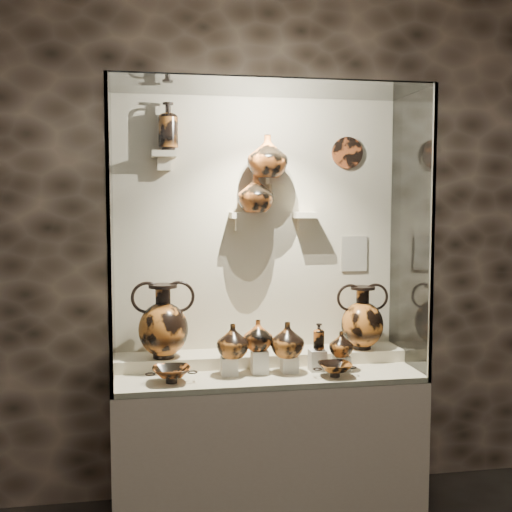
{
  "coord_description": "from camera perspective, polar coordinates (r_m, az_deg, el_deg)",
  "views": [
    {
      "loc": [
        -0.68,
        -1.29,
        1.78
      ],
      "look_at": [
        -0.05,
        2.24,
        1.47
      ],
      "focal_mm": 45.0,
      "sensor_mm": 36.0,
      "label": 1
    }
  ],
  "objects": [
    {
      "name": "pedestal_c",
      "position": [
        3.63,
        3.0,
        -9.57
      ],
      "size": [
        0.09,
        0.09,
        0.09
      ],
      "primitive_type": "cube",
      "color": "silver",
      "rests_on": "front_tier"
    },
    {
      "name": "back_panel",
      "position": [
        3.85,
        0.07,
        2.19
      ],
      "size": [
        1.7,
        0.03,
        1.6
      ],
      "primitive_type": "cube",
      "color": "beige",
      "rests_on": "plinth"
    },
    {
      "name": "bracket_cc",
      "position": [
        3.84,
        4.4,
        3.66
      ],
      "size": [
        0.14,
        0.12,
        0.04
      ],
      "primitive_type": "cube",
      "color": "beige",
      "rests_on": "back_panel"
    },
    {
      "name": "bracket_ul",
      "position": [
        3.73,
        -8.17,
        8.97
      ],
      "size": [
        0.14,
        0.12,
        0.04
      ],
      "primitive_type": "cube",
      "color": "beige",
      "rests_on": "back_panel"
    },
    {
      "name": "frame_post_right",
      "position": [
        3.53,
        15.4,
        1.77
      ],
      "size": [
        0.02,
        0.02,
        1.6
      ],
      "primitive_type": "cube",
      "color": "gray",
      "rests_on": "plinth"
    },
    {
      "name": "jug_a",
      "position": [
        3.53,
        -2.08,
        -7.54
      ],
      "size": [
        0.21,
        0.21,
        0.19
      ],
      "primitive_type": "imported",
      "rotation": [
        0.0,
        0.0,
        0.2
      ],
      "color": "#A65B1F",
      "rests_on": "pedestal_a"
    },
    {
      "name": "ovoid_vase_b",
      "position": [
        3.73,
        1.02,
        8.86
      ],
      "size": [
        0.24,
        0.24,
        0.24
      ],
      "primitive_type": "imported",
      "rotation": [
        0.0,
        0.0,
        -0.04
      ],
      "color": "#C35F22",
      "rests_on": "bracket_cb"
    },
    {
      "name": "lekythos_tall",
      "position": [
        3.73,
        -7.81,
        11.59
      ],
      "size": [
        0.14,
        0.14,
        0.31
      ],
      "primitive_type": null,
      "rotation": [
        0.0,
        0.0,
        0.18
      ],
      "color": "#A65B1F",
      "rests_on": "bracket_ul"
    },
    {
      "name": "jug_c",
      "position": [
        3.58,
        2.8,
        -7.43
      ],
      "size": [
        0.2,
        0.2,
        0.2
      ],
      "primitive_type": "imported",
      "rotation": [
        0.0,
        0.0,
        0.04
      ],
      "color": "#A65B1F",
      "rests_on": "pedestal_c"
    },
    {
      "name": "info_placard",
      "position": [
        4.0,
        8.73,
        0.21
      ],
      "size": [
        0.16,
        0.01,
        0.22
      ],
      "primitive_type": "cube",
      "color": "beige",
      "rests_on": "back_panel"
    },
    {
      "name": "glass_front",
      "position": [
        3.26,
        1.98,
        1.69
      ],
      "size": [
        1.7,
        0.01,
        1.6
      ],
      "primitive_type": "cube",
      "color": "white",
      "rests_on": "plinth"
    },
    {
      "name": "plinth",
      "position": [
        3.8,
        0.95,
        -16.43
      ],
      "size": [
        1.7,
        0.6,
        0.8
      ],
      "primitive_type": "cube",
      "color": "beige",
      "rests_on": "floor"
    },
    {
      "name": "bracket_ca",
      "position": [
        3.76,
        -1.23,
        3.64
      ],
      "size": [
        0.14,
        0.12,
        0.04
      ],
      "primitive_type": "cube",
      "color": "beige",
      "rests_on": "back_panel"
    },
    {
      "name": "pedestal_b",
      "position": [
        3.59,
        0.32,
        -9.4
      ],
      "size": [
        0.09,
        0.09,
        0.13
      ],
      "primitive_type": "cube",
      "color": "silver",
      "rests_on": "front_tier"
    },
    {
      "name": "amphora_left",
      "position": [
        3.66,
        -8.25,
        -5.72
      ],
      "size": [
        0.4,
        0.4,
        0.42
      ],
      "primitive_type": null,
      "rotation": [
        0.0,
        0.0,
        -0.19
      ],
      "color": "#A65B1F",
      "rests_on": "rear_tier"
    },
    {
      "name": "frame_post_left",
      "position": [
        3.19,
        -12.95,
        1.51
      ],
      "size": [
        0.02,
        0.02,
        1.6
      ],
      "primitive_type": "cube",
      "color": "gray",
      "rests_on": "plinth"
    },
    {
      "name": "rear_tier",
      "position": [
        3.83,
        0.45,
        -9.2
      ],
      "size": [
        1.7,
        0.25,
        0.1
      ],
      "primitive_type": "cube",
      "color": "beige",
      "rests_on": "plinth"
    },
    {
      "name": "pedestal_e",
      "position": [
        3.71,
        7.57,
        -9.37
      ],
      "size": [
        0.09,
        0.09,
        0.08
      ],
      "primitive_type": "cube",
      "color": "silver",
      "rests_on": "front_tier"
    },
    {
      "name": "wall_back",
      "position": [
        3.86,
        0.06,
        2.19
      ],
      "size": [
        5.0,
        0.02,
        3.2
      ],
      "primitive_type": "cube",
      "color": "black",
      "rests_on": "ground"
    },
    {
      "name": "kylix_right",
      "position": [
        3.56,
        7.02,
        -9.87
      ],
      "size": [
        0.29,
        0.28,
        0.09
      ],
      "primitive_type": null,
      "rotation": [
        0.0,
        0.0,
        0.42
      ],
      "color": "#A65B1F",
      "rests_on": "front_tier"
    },
    {
      "name": "wall_plate",
      "position": [
        3.97,
        8.1,
        9.07
      ],
      "size": [
        0.19,
        0.02,
        0.19
      ],
      "primitive_type": "cylinder",
      "rotation": [
        1.57,
        0.0,
        0.0
      ],
      "color": "#A24720",
      "rests_on": "back_panel"
    },
    {
      "name": "jug_b",
      "position": [
        3.56,
        0.17,
        -7.04
      ],
      "size": [
        0.18,
        0.18,
        0.17
      ],
      "primitive_type": "imported",
      "rotation": [
        0.0,
        0.0,
        -0.1
      ],
      "color": "#C35F22",
      "rests_on": "pedestal_b"
    },
    {
      "name": "front_tier",
      "position": [
        3.67,
        0.96,
        -10.38
      ],
      "size": [
        1.68,
        0.58,
        0.03
      ],
      "primitive_type": "cube",
      "color": "beige",
      "rests_on": "plinth"
    },
    {
      "name": "bracket_cb",
      "position": [
        3.8,
        1.77,
        6.67
      ],
      "size": [
        0.1,
        0.12,
        0.04
      ],
      "primitive_type": "cube",
      "color": "beige",
      "rests_on": "back_panel"
    },
    {
      "name": "glass_left",
      "position": [
        3.48,
        -12.82,
        1.78
      ],
      "size": [
        0.01,
        0.6,
        1.6
      ],
      "primitive_type": "cube",
      "color": "white",
      "rests_on": "plinth"
    },
    {
      "name": "kylix_left",
      "position": [
        3.45,
        -7.53,
        -10.28
      ],
      "size": [
        0.33,
        0.31,
        0.1
      ],
      "primitive_type": null,
      "rotation": [
        0.0,
        0.0,
        -0.43
      ],
      "color": "#C35F22",
      "rests_on": "front_tier"
    },
    {
      "name": "pedestal_a",
      "position": [
        3.57,
        -2.4,
        -9.74
      ],
      "size": [
        0.09,
        0.09,
        0.1
      ],
      "primitive_type": "cube",
      "color": "silver",
      "rests_on": "front_tier"
    },
    {
      "name": "lekythos_small",
      "position": [
        3.63,
        5.6,
        -7.01
      ],
      "size": [
        0.08,
        0.08,
        0.17
      ],
      "primitive_type": null,
      "rotation": [
        0.0,
        0.0,
        -0.07
      ],
      "color": "#C35F22",
      "rests_on": "pedestal_d"
    },
    {
      "name": "pedestal_d",
      "position": [
        3.67,
        5.47,
        -9.21
      ],
      "size": [
        0.09,
        0.09,
        0.12
      ],
      "primitive_type": "cube",
      "color": "silver",
      "rests_on": "front_tier"
    },
    {
      "name": "ovoid_vase_a",
      "position": [
        3.72,
        -0.04,
        5.59
      ],
      "size": [
        0.22,
        0.22,
        0.22
      ],
      "primitive_type": "imported",
      "rotation": [
        0.0,
        0.0,
        0.05
      ],
      "color": "#C35F22",
      "rests_on": "bracket_ca"
    },
    {
      "name": "jug_e",
      "position": [
        3.67,
        7.57,
        -7.75
      ],
      "size": [
        0.15,
        0.15,
        0.14
      ],
      "primitive_type": "imported",
      "rotation": [
        0.0,
        0.0,
        0.12
      ],
      "color": "#A65B1F",
      "rests_on": "pedestal_e"
    },
    {
      "name": "glass_right",
      "position": [
        3.8,
        13.6,
        2.01
      ],
      "size": [
        0.01,
        0.6,
        1.6
      ],
      "primitive_type": "cube",
      "color": "white",
      "rests_on": "plinth"
    },
    {
      "name": "amphora_right",
      "position": [
        3.9,
        9.42,
        -5.4
      ],
      "size": [
        0.32,
        0.32,
        0.38
      ],
      "primitive_type": null,
      "rotation": [
        0.0,
        0.0,
        0.05
      ],
      "color": "#A65B1F",
      "rests_on": "rear_tier"
    },
    {
      "name": "glass_top",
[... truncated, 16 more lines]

